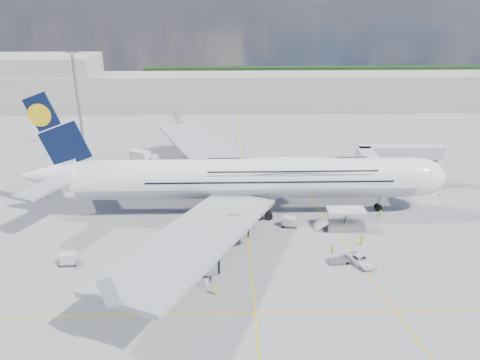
{
  "coord_description": "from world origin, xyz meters",
  "views": [
    {
      "loc": [
        -3.27,
        -69.43,
        38.39
      ],
      "look_at": [
        -1.25,
        8.0,
        7.28
      ],
      "focal_mm": 35.0,
      "sensor_mm": 36.0,
      "label": 1
    }
  ],
  "objects_px": {
    "cone_nose": "(439,194)",
    "cone_wing_right_outer": "(129,287)",
    "catering_truck_outer": "(143,159)",
    "crew_van": "(362,240)",
    "crew_loader": "(332,250)",
    "cargo_loader": "(344,222)",
    "service_van": "(360,260)",
    "dolly_row_a": "(136,260)",
    "baggage_tug": "(199,279)",
    "cone_tail": "(47,196)",
    "dolly_nose_near": "(289,222)",
    "cone_wing_left_inner": "(178,178)",
    "dolly_row_c": "(181,252)",
    "catering_truck_inner": "(205,169)",
    "crew_nose": "(380,214)",
    "cone_wing_right_inner": "(169,238)",
    "light_mast": "(78,103)",
    "cone_wing_left_outer": "(160,162)",
    "jet_bridge": "(389,157)",
    "dolly_nose_far": "(338,261)",
    "crew_wing": "(168,249)",
    "dolly_back": "(68,259)",
    "airliner": "(248,178)",
    "crew_tug": "(215,290)",
    "dolly_row_b": "(171,232)"
  },
  "relations": [
    {
      "from": "cone_nose",
      "to": "cone_wing_right_outer",
      "type": "height_order",
      "value": "cone_nose"
    },
    {
      "from": "catering_truck_outer",
      "to": "crew_van",
      "type": "relative_size",
      "value": 3.93
    },
    {
      "from": "crew_loader",
      "to": "cargo_loader",
      "type": "bearing_deg",
      "value": 119.45
    },
    {
      "from": "crew_loader",
      "to": "crew_van",
      "type": "distance_m",
      "value": 6.14
    },
    {
      "from": "service_van",
      "to": "crew_loader",
      "type": "distance_m",
      "value": 4.78
    },
    {
      "from": "dolly_row_a",
      "to": "baggage_tug",
      "type": "distance_m",
      "value": 11.72
    },
    {
      "from": "dolly_row_a",
      "to": "cone_tail",
      "type": "height_order",
      "value": "cone_tail"
    },
    {
      "from": "cone_tail",
      "to": "catering_truck_outer",
      "type": "bearing_deg",
      "value": 47.1
    },
    {
      "from": "dolly_nose_near",
      "to": "cone_tail",
      "type": "height_order",
      "value": "dolly_nose_near"
    },
    {
      "from": "crew_van",
      "to": "cone_wing_left_inner",
      "type": "distance_m",
      "value": 44.31
    },
    {
      "from": "dolly_row_c",
      "to": "catering_truck_inner",
      "type": "relative_size",
      "value": 0.38
    },
    {
      "from": "cone_tail",
      "to": "cone_wing_left_inner",
      "type": "bearing_deg",
      "value": 19.44
    },
    {
      "from": "crew_nose",
      "to": "dolly_row_c",
      "type": "bearing_deg",
      "value": 167.86
    },
    {
      "from": "crew_nose",
      "to": "cone_wing_right_inner",
      "type": "relative_size",
      "value": 3.3
    },
    {
      "from": "cone_nose",
      "to": "cone_tail",
      "type": "height_order",
      "value": "cone_nose"
    },
    {
      "from": "light_mast",
      "to": "baggage_tug",
      "type": "bearing_deg",
      "value": -60.94
    },
    {
      "from": "light_mast",
      "to": "service_van",
      "type": "bearing_deg",
      "value": -43.48
    },
    {
      "from": "dolly_nose_near",
      "to": "cone_wing_left_outer",
      "type": "xyz_separation_m",
      "value": [
        -27.1,
        33.84,
        -0.71
      ]
    },
    {
      "from": "dolly_row_a",
      "to": "cone_nose",
      "type": "height_order",
      "value": "cone_nose"
    },
    {
      "from": "baggage_tug",
      "to": "jet_bridge",
      "type": "bearing_deg",
      "value": 61.56
    },
    {
      "from": "cone_wing_right_outer",
      "to": "cone_wing_left_inner",
      "type": "bearing_deg",
      "value": 86.0
    },
    {
      "from": "dolly_nose_near",
      "to": "cone_nose",
      "type": "distance_m",
      "value": 34.66
    },
    {
      "from": "dolly_row_c",
      "to": "cone_wing_right_outer",
      "type": "distance_m",
      "value": 10.52
    },
    {
      "from": "cargo_loader",
      "to": "catering_truck_inner",
      "type": "bearing_deg",
      "value": 135.76
    },
    {
      "from": "service_van",
      "to": "crew_loader",
      "type": "height_order",
      "value": "crew_loader"
    },
    {
      "from": "light_mast",
      "to": "dolly_nose_far",
      "type": "bearing_deg",
      "value": -44.89
    },
    {
      "from": "crew_wing",
      "to": "cone_wing_left_inner",
      "type": "relative_size",
      "value": 3.4
    },
    {
      "from": "catering_truck_outer",
      "to": "crew_loader",
      "type": "distance_m",
      "value": 55.06
    },
    {
      "from": "cone_wing_right_inner",
      "to": "cone_wing_left_inner",
      "type": "bearing_deg",
      "value": 92.42
    },
    {
      "from": "dolly_back",
      "to": "cone_wing_left_outer",
      "type": "xyz_separation_m",
      "value": [
        7.9,
        45.34,
        -0.73
      ]
    },
    {
      "from": "light_mast",
      "to": "catering_truck_inner",
      "type": "distance_m",
      "value": 37.83
    },
    {
      "from": "cargo_loader",
      "to": "crew_van",
      "type": "relative_size",
      "value": 4.82
    },
    {
      "from": "service_van",
      "to": "dolly_back",
      "type": "bearing_deg",
      "value": 153.42
    },
    {
      "from": "cone_nose",
      "to": "catering_truck_inner",
      "type": "bearing_deg",
      "value": 167.21
    },
    {
      "from": "airliner",
      "to": "light_mast",
      "type": "xyz_separation_m",
      "value": [
        -40.26,
        35.0,
        6.34
      ]
    },
    {
      "from": "dolly_back",
      "to": "cone_nose",
      "type": "xyz_separation_m",
      "value": [
        67.25,
        24.2,
        -0.69
      ]
    },
    {
      "from": "jet_bridge",
      "to": "crew_tug",
      "type": "xyz_separation_m",
      "value": [
        -35.03,
        -36.89,
        -6.05
      ]
    },
    {
      "from": "dolly_row_b",
      "to": "dolly_row_c",
      "type": "bearing_deg",
      "value": -70.62
    },
    {
      "from": "dolly_nose_far",
      "to": "crew_loader",
      "type": "distance_m",
      "value": 2.62
    },
    {
      "from": "service_van",
      "to": "dolly_nose_near",
      "type": "bearing_deg",
      "value": 101.36
    },
    {
      "from": "dolly_nose_far",
      "to": "dolly_nose_near",
      "type": "height_order",
      "value": "dolly_nose_near"
    },
    {
      "from": "crew_wing",
      "to": "cone_tail",
      "type": "height_order",
      "value": "crew_wing"
    },
    {
      "from": "catering_truck_outer",
      "to": "cone_wing_left_outer",
      "type": "xyz_separation_m",
      "value": [
        3.69,
        2.02,
        -1.51
      ]
    },
    {
      "from": "dolly_row_c",
      "to": "cone_nose",
      "type": "xyz_separation_m",
      "value": [
        50.36,
        22.52,
        -0.62
      ]
    },
    {
      "from": "cargo_loader",
      "to": "cone_wing_left_outer",
      "type": "bearing_deg",
      "value": 136.46
    },
    {
      "from": "cone_wing_left_outer",
      "to": "dolly_back",
      "type": "bearing_deg",
      "value": -99.89
    },
    {
      "from": "light_mast",
      "to": "cone_tail",
      "type": "distance_m",
      "value": 30.06
    },
    {
      "from": "light_mast",
      "to": "crew_nose",
      "type": "xyz_separation_m",
      "value": [
        64.34,
        -38.3,
        -12.38
      ]
    },
    {
      "from": "dolly_back",
      "to": "dolly_nose_far",
      "type": "height_order",
      "value": "dolly_back"
    },
    {
      "from": "dolly_back",
      "to": "cone_wing_left_outer",
      "type": "height_order",
      "value": "dolly_back"
    }
  ]
}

